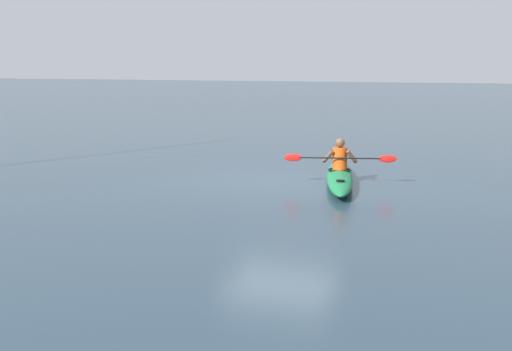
# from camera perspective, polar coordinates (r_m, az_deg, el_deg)

# --- Properties ---
(ground_plane) EXTENTS (160.00, 160.00, 0.00)m
(ground_plane) POSITION_cam_1_polar(r_m,az_deg,el_deg) (15.74, 2.12, -0.58)
(ground_plane) COLOR #283D4C
(kayak) EXTENTS (1.77, 4.77, 0.31)m
(kayak) POSITION_cam_1_polar(r_m,az_deg,el_deg) (15.75, 6.88, -0.05)
(kayak) COLOR #19723F
(kayak) RESTS_ON ground
(kayaker) EXTENTS (2.42, 0.69, 0.71)m
(kayaker) POSITION_cam_1_polar(r_m,az_deg,el_deg) (15.67, 6.91, 1.57)
(kayaker) COLOR #E04C14
(kayaker) RESTS_ON kayak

